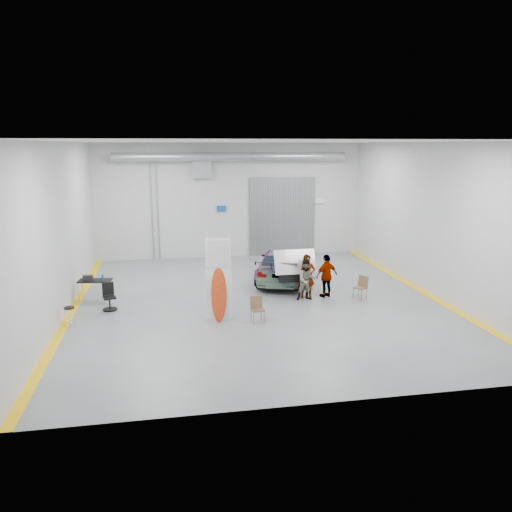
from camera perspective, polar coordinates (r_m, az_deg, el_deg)
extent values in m
plane|color=slate|center=(19.36, 0.23, -5.10)|extent=(16.00, 16.00, 0.00)
cube|color=#B9BCBE|center=(18.73, -21.36, 2.87)|extent=(0.02, 16.00, 6.00)
cube|color=#B9BCBE|center=(21.08, 19.35, 4.02)|extent=(0.02, 16.00, 6.00)
cube|color=#B9BCBE|center=(26.51, -2.92, 6.33)|extent=(14.00, 0.02, 6.00)
cube|color=#B9BCBE|center=(11.06, 7.77, -2.64)|extent=(14.00, 0.02, 6.00)
cube|color=white|center=(18.44, 0.24, 12.96)|extent=(14.00, 16.00, 0.02)
cube|color=gray|center=(27.04, 3.04, 4.53)|extent=(3.60, 0.12, 4.20)
cube|color=#93959C|center=(26.14, -6.25, 10.15)|extent=(1.00, 0.50, 1.20)
cylinder|color=#93959C|center=(25.76, -2.80, 11.28)|extent=(11.90, 0.44, 0.44)
cube|color=#13469F|center=(26.42, -3.97, 5.42)|extent=(0.50, 0.04, 0.30)
cube|color=white|center=(27.46, 7.15, 6.26)|extent=(0.70, 0.04, 0.25)
cylinder|color=#93959C|center=(26.28, -11.16, 4.96)|extent=(0.08, 0.08, 5.00)
cylinder|color=#93959C|center=(26.29, -11.82, 4.93)|extent=(0.08, 0.08, 5.00)
cube|color=yellow|center=(19.39, -20.22, -5.86)|extent=(0.30, 16.00, 0.01)
cube|color=yellow|center=(21.62, 18.43, -3.85)|extent=(0.30, 16.00, 0.01)
imported|color=silver|center=(22.07, 2.97, -0.98)|extent=(3.46, 5.28, 1.42)
imported|color=olive|center=(19.54, 5.87, -2.34)|extent=(0.69, 0.50, 1.74)
imported|color=#476983|center=(19.29, 5.83, -2.72)|extent=(0.82, 0.64, 1.62)
imported|color=olive|center=(19.78, 8.08, -2.25)|extent=(1.08, 0.73, 1.72)
cube|color=white|center=(16.90, -4.19, -4.16)|extent=(0.87, 0.13, 1.84)
ellipsoid|color=#EE5314|center=(16.83, -4.16, -4.41)|extent=(0.53, 0.30, 1.94)
cube|color=white|center=(16.53, -4.26, 0.39)|extent=(0.83, 0.12, 0.97)
cylinder|color=white|center=(16.73, -5.44, -2.55)|extent=(0.02, 0.02, 3.06)
cylinder|color=white|center=(16.80, -3.01, -2.44)|extent=(0.02, 0.02, 3.06)
cube|color=brown|center=(16.89, 0.18, -6.16)|extent=(0.45, 0.44, 0.04)
cube|color=brown|center=(17.00, 0.06, -5.23)|extent=(0.43, 0.12, 0.40)
cube|color=brown|center=(19.80, 11.83, -3.57)|extent=(0.58, 0.59, 0.04)
cube|color=brown|center=(19.91, 11.65, -2.77)|extent=(0.32, 0.40, 0.41)
cylinder|color=black|center=(17.55, -20.59, -5.56)|extent=(0.33, 0.33, 0.05)
torus|color=silver|center=(17.68, -20.48, -6.93)|extent=(0.35, 0.35, 0.02)
cylinder|color=#93959C|center=(20.17, -19.56, -4.01)|extent=(0.03, 0.03, 0.75)
cylinder|color=#93959C|center=(20.01, -16.33, -3.91)|extent=(0.03, 0.03, 0.75)
cylinder|color=#93959C|center=(20.66, -19.34, -3.60)|extent=(0.03, 0.03, 0.75)
cylinder|color=#93959C|center=(20.50, -16.18, -3.51)|extent=(0.03, 0.03, 0.75)
cube|color=black|center=(20.22, -17.93, -2.68)|extent=(1.32, 0.78, 0.04)
cylinder|color=#19499A|center=(20.05, -17.11, -2.36)|extent=(0.08, 0.08, 0.23)
cube|color=black|center=(20.28, -18.66, -2.36)|extent=(0.36, 0.23, 0.19)
cylinder|color=black|center=(18.99, -16.33, -5.86)|extent=(0.52, 0.52, 0.04)
cylinder|color=black|center=(18.93, -16.37, -5.21)|extent=(0.06, 0.06, 0.45)
cube|color=black|center=(18.86, -16.41, -4.57)|extent=(0.52, 0.52, 0.07)
cube|color=black|center=(18.98, -16.40, -3.58)|extent=(0.41, 0.16, 0.47)
cube|color=silver|center=(19.82, 4.43, -0.39)|extent=(1.66, 1.01, 0.04)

